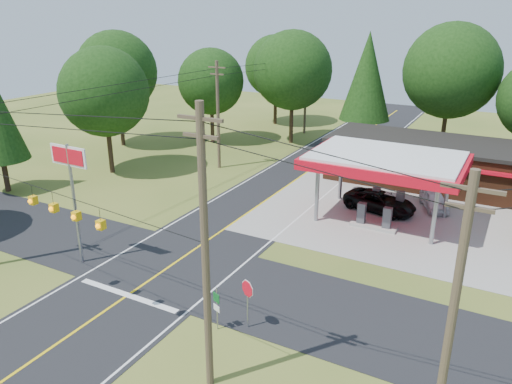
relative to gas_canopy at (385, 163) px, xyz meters
The scene contains 17 objects.
ground 16.38m from the gas_canopy, 124.70° to the right, with size 120.00×120.00×0.00m, color #495D21.
main_highway 16.37m from the gas_canopy, 124.70° to the right, with size 8.00×120.00×0.02m, color black.
cross_road 16.37m from the gas_canopy, 124.70° to the right, with size 70.00×7.00×0.02m, color black.
lane_center_yellow 16.37m from the gas_canopy, 124.70° to the right, with size 0.15×110.00×0.00m, color yellow.
gas_canopy is the anchor object (origin of this frame).
convenience_store 10.31m from the gas_canopy, 84.28° to the left, with size 16.40×7.55×3.80m.
utility_pole_near_right 20.13m from the gas_canopy, 94.29° to the right, with size 1.80×0.30×11.50m.
utility_pole_far_left 17.74m from the gas_canopy, 163.61° to the left, with size 1.80×0.30×10.00m.
utility_pole_right_b 19.80m from the gas_canopy, 69.27° to the right, with size 1.80×0.30×10.00m.
utility_pole_north 26.92m from the gas_canopy, 125.17° to the left, with size 0.30×0.30×9.50m.
overhead_beacons 21.56m from the gas_canopy, 117.76° to the right, with size 17.04×2.04×1.03m.
treeline_backdrop 14.09m from the gas_canopy, 126.61° to the left, with size 70.27×51.59×13.30m.
suv_car 3.86m from the gas_canopy, 108.43° to the left, with size 5.35×5.35×1.49m, color black.
sedan_car 6.17m from the gas_canopy, 53.13° to the left, with size 3.84×3.84×1.31m, color white.
big_stop_sign 20.59m from the gas_canopy, 132.94° to the right, with size 2.71×0.20×7.30m.
octagonal_stop_sign 16.31m from the gas_canopy, 97.12° to the right, with size 0.82×0.41×2.57m.
route_sign_post 17.37m from the gas_canopy, 100.77° to the right, with size 0.44×0.20×2.26m.
Camera 1 is at (16.98, -20.51, 14.33)m, focal length 35.00 mm.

